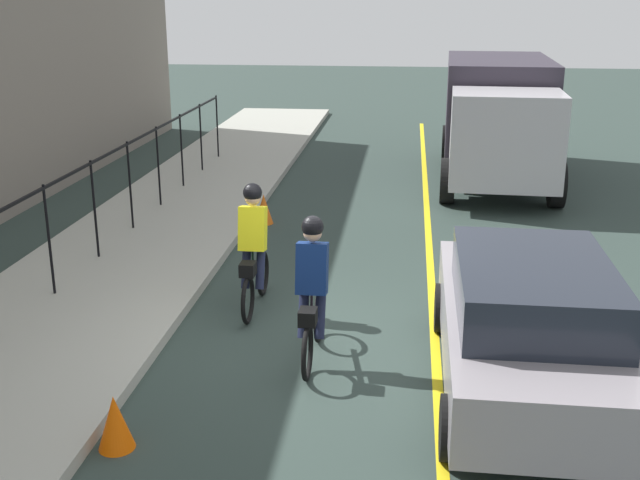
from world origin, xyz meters
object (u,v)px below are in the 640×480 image
Objects in this scene: cyclist_lead at (312,291)px; cyclist_follow at (254,249)px; box_truck_background at (498,114)px; traffic_cone_near at (264,209)px; traffic_cone_far at (115,422)px; patrol_sedan at (528,323)px.

cyclist_follow is at bearing 34.24° from cyclist_lead.
traffic_cone_near is at bearing -44.86° from box_truck_background.
box_truck_background is at bearing -16.36° from cyclist_lead.
traffic_cone_far is at bearing 141.95° from cyclist_lead.
cyclist_follow is at bearing -22.92° from box_truck_background.
patrol_sedan reaches higher than traffic_cone_near.
box_truck_background is (10.70, -0.71, 0.73)m from patrol_sedan.
box_truck_background is at bearing -24.69° from cyclist_follow.
cyclist_lead is at bearing -145.76° from cyclist_follow.
traffic_cone_far is (-3.60, 0.67, -0.63)m from cyclist_follow.
cyclist_lead reaches higher than traffic_cone_near.
box_truck_background is 6.66m from traffic_cone_near.
traffic_cone_far is at bearing 112.26° from patrol_sedan.
cyclist_lead reaches higher than patrol_sedan.
cyclist_follow is 0.27× the size of box_truck_background.
traffic_cone_far is at bearing 170.08° from cyclist_follow.
box_truck_background reaches higher than traffic_cone_far.
patrol_sedan is 7.50m from traffic_cone_near.
traffic_cone_far is at bearing -18.87° from box_truck_background.
traffic_cone_far is (-7.90, 0.01, -0.01)m from traffic_cone_near.
cyclist_follow is 0.41× the size of patrol_sedan.
traffic_cone_near is (4.30, 0.66, -0.62)m from cyclist_follow.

